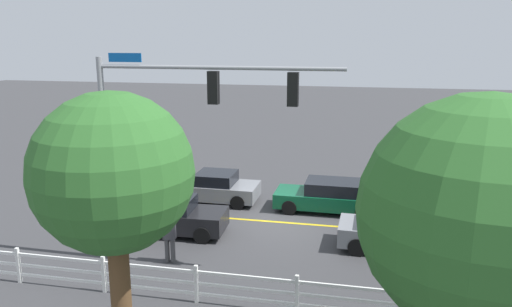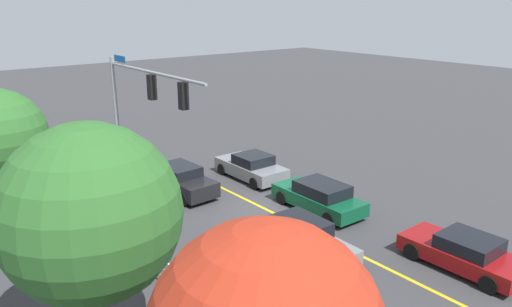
% 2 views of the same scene
% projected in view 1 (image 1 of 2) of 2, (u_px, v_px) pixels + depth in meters
% --- Properties ---
extents(ground_plane, '(120.00, 120.00, 0.00)m').
position_uv_depth(ground_plane, '(281.00, 222.00, 20.69)').
color(ground_plane, '#38383A').
extents(lane_center_stripe, '(28.00, 0.16, 0.01)m').
position_uv_depth(lane_center_stripe, '(380.00, 230.00, 19.87)').
color(lane_center_stripe, gold).
rests_on(lane_center_stripe, ground_plane).
extents(signal_assembly, '(7.84, 0.38, 6.98)m').
position_uv_depth(signal_assembly, '(174.00, 120.00, 15.74)').
color(signal_assembly, gray).
rests_on(signal_assembly, ground_plane).
extents(car_0, '(4.36, 1.99, 1.48)m').
position_uv_depth(car_0, '(399.00, 231.00, 17.85)').
color(car_0, slate).
rests_on(car_0, ground_plane).
extents(car_1, '(4.33, 1.98, 1.29)m').
position_uv_depth(car_1, '(497.00, 206.00, 20.81)').
color(car_1, maroon).
rests_on(car_1, ground_plane).
extents(car_2, '(4.22, 1.97, 1.44)m').
position_uv_depth(car_2, '(171.00, 216.00, 19.43)').
color(car_2, black).
rests_on(car_2, ground_plane).
extents(car_3, '(4.57, 1.96, 1.39)m').
position_uv_depth(car_3, '(329.00, 196.00, 21.91)').
color(car_3, '#0C4C2D').
rests_on(car_3, ground_plane).
extents(car_4, '(4.30, 2.00, 1.39)m').
position_uv_depth(car_4, '(213.00, 187.00, 23.24)').
color(car_4, slate).
rests_on(car_4, ground_plane).
extents(pedestrian, '(0.42, 0.29, 1.69)m').
position_uv_depth(pedestrian, '(169.00, 237.00, 16.81)').
color(pedestrian, '#3F3F42').
rests_on(pedestrian, ground_plane).
extents(white_rail_fence, '(26.10, 0.10, 1.15)m').
position_uv_depth(white_rail_fence, '(350.00, 299.00, 13.42)').
color(white_rail_fence, white).
rests_on(white_rail_fence, ground_plane).
extents(tree_0, '(4.58, 4.58, 6.54)m').
position_uv_depth(tree_0, '(481.00, 215.00, 9.26)').
color(tree_0, brown).
rests_on(tree_0, ground_plane).
extents(tree_1, '(3.34, 3.34, 6.44)m').
position_uv_depth(tree_1, '(113.00, 175.00, 10.17)').
color(tree_1, brown).
rests_on(tree_1, ground_plane).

